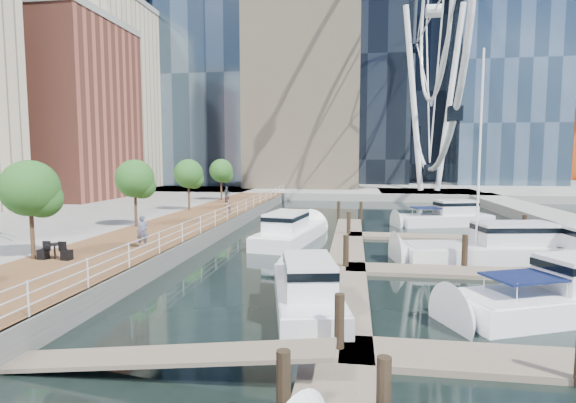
% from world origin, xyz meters
% --- Properties ---
extents(ground, '(520.00, 520.00, 0.00)m').
position_xyz_m(ground, '(0.00, 0.00, 0.00)').
color(ground, black).
rests_on(ground, ground).
extents(boardwalk, '(6.00, 60.00, 1.00)m').
position_xyz_m(boardwalk, '(-9.00, 15.00, 0.50)').
color(boardwalk, brown).
rests_on(boardwalk, ground).
extents(seawall, '(0.25, 60.00, 1.00)m').
position_xyz_m(seawall, '(-6.00, 15.00, 0.50)').
color(seawall, '#595954').
rests_on(seawall, ground).
extents(land_far, '(200.00, 114.00, 1.00)m').
position_xyz_m(land_far, '(0.00, 102.00, 0.50)').
color(land_far, gray).
rests_on(land_far, ground).
extents(pier, '(14.00, 12.00, 1.00)m').
position_xyz_m(pier, '(14.00, 52.00, 0.50)').
color(pier, gray).
rests_on(pier, ground).
extents(railing, '(0.10, 60.00, 1.05)m').
position_xyz_m(railing, '(-6.10, 15.00, 1.52)').
color(railing, white).
rests_on(railing, boardwalk).
extents(floating_docks, '(16.00, 34.00, 2.60)m').
position_xyz_m(floating_docks, '(7.97, 9.98, 0.49)').
color(floating_docks, '#6D6051').
rests_on(floating_docks, ground).
extents(ferris_wheel, '(5.80, 45.60, 47.80)m').
position_xyz_m(ferris_wheel, '(14.00, 52.00, 25.92)').
color(ferris_wheel, white).
rests_on(ferris_wheel, ground).
extents(street_trees, '(2.60, 42.60, 4.60)m').
position_xyz_m(street_trees, '(-11.40, 14.00, 4.29)').
color(street_trees, '#3F2B1C').
rests_on(street_trees, ground).
extents(yacht_foreground, '(9.55, 5.94, 2.15)m').
position_xyz_m(yacht_foreground, '(11.03, 2.50, 0.00)').
color(yacht_foreground, white).
rests_on(yacht_foreground, ground).
extents(pedestrian_near, '(0.74, 0.65, 1.70)m').
position_xyz_m(pedestrian_near, '(-7.57, 7.25, 1.85)').
color(pedestrian_near, '#4C5165').
rests_on(pedestrian_near, boardwalk).
extents(pedestrian_mid, '(0.78, 0.91, 1.64)m').
position_xyz_m(pedestrian_mid, '(-7.10, 21.41, 1.82)').
color(pedestrian_mid, '#85635C').
rests_on(pedestrian_mid, boardwalk).
extents(pedestrian_far, '(1.07, 0.80, 1.69)m').
position_xyz_m(pedestrian_far, '(-10.04, 31.41, 1.84)').
color(pedestrian_far, '#2F343A').
rests_on(pedestrian_far, boardwalk).
extents(moored_yachts, '(20.64, 39.37, 11.50)m').
position_xyz_m(moored_yachts, '(9.45, 9.92, 0.00)').
color(moored_yachts, silver).
rests_on(moored_yachts, ground).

